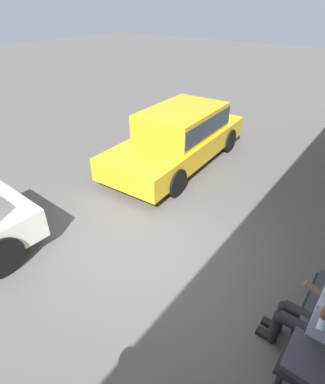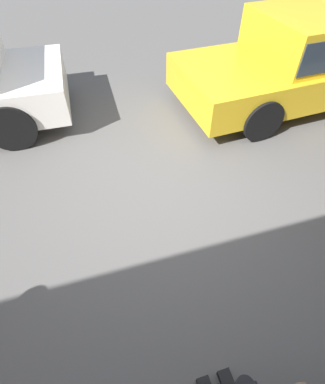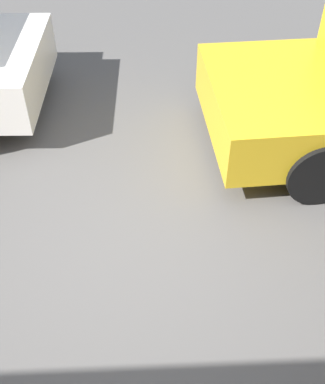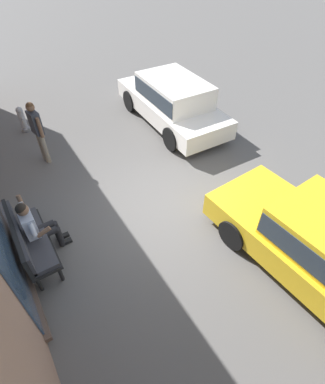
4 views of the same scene
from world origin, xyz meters
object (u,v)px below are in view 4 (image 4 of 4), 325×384
object	(u,v)px
parked_car_mid	(172,100)
bench	(28,239)
pedestrian_standing	(37,128)
person_on_phone	(36,226)
fire_hydrant	(22,120)

from	to	relation	value
parked_car_mid	bench	bearing A→B (deg)	119.51
parked_car_mid	pedestrian_standing	size ratio (longest dim) A/B	2.54
person_on_phone	fire_hydrant	size ratio (longest dim) A/B	1.66
person_on_phone	parked_car_mid	distance (m)	5.70
parked_car_mid	fire_hydrant	xyz separation A→B (m)	(2.02, 4.17, -0.41)
bench	fire_hydrant	distance (m)	5.05
person_on_phone	pedestrian_standing	distance (m)	3.10
pedestrian_standing	fire_hydrant	size ratio (longest dim) A/B	2.14
bench	person_on_phone	bearing A→B (deg)	-62.06
person_on_phone	parked_car_mid	size ratio (longest dim) A/B	0.31
pedestrian_standing	fire_hydrant	distance (m)	1.99
parked_car_mid	person_on_phone	bearing A→B (deg)	119.58
parked_car_mid	fire_hydrant	size ratio (longest dim) A/B	5.41
parked_car_mid	pedestrian_standing	world-z (taller)	pedestrian_standing
bench	parked_car_mid	bearing A→B (deg)	-60.49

